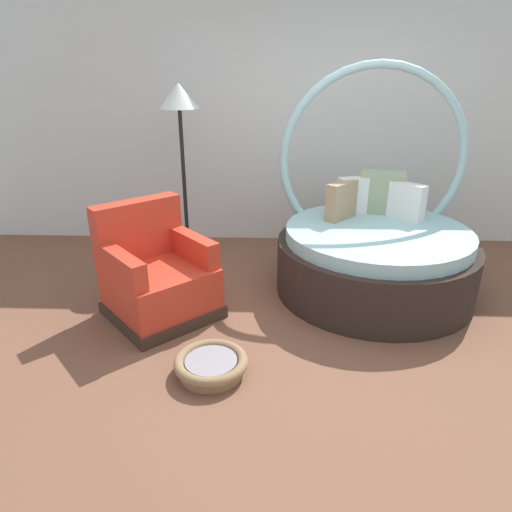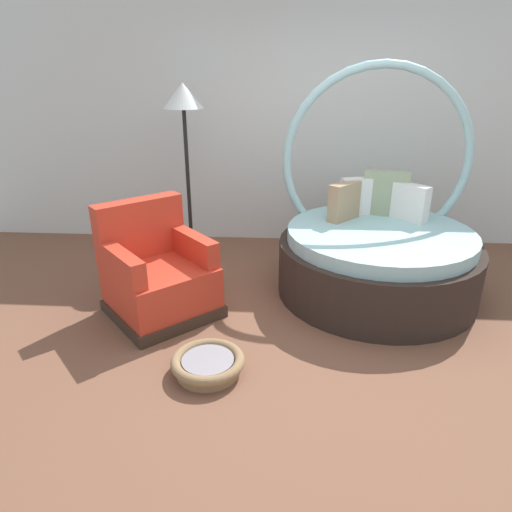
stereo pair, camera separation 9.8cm
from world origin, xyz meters
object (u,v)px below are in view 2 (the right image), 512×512
Objects in this scene: pet_basket at (208,364)px; floor_lamp at (184,113)px; round_daybed at (377,249)px; red_armchair at (157,276)px.

pet_basket is 2.59m from floor_lamp.
round_daybed is 1.99m from red_armchair.
pet_basket is at bearing -56.18° from red_armchair.
floor_lamp is (-0.52, 2.07, 1.46)m from pet_basket.
floor_lamp is (0.04, 1.24, 1.20)m from red_armchair.
pet_basket is at bearing -75.96° from floor_lamp.
red_armchair is (-1.92, -0.55, -0.08)m from round_daybed.
floor_lamp reaches higher than pet_basket.
red_armchair is at bearing 123.82° from pet_basket.
floor_lamp is at bearing 104.04° from pet_basket.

